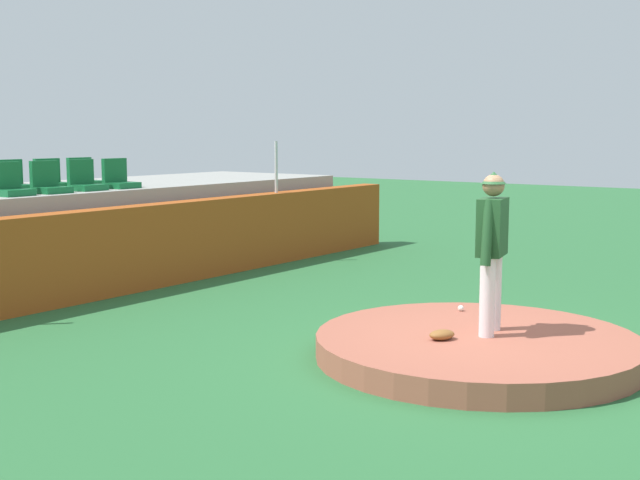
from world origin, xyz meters
name	(u,v)px	position (x,y,z in m)	size (l,w,h in m)	color
ground_plane	(477,359)	(0.00, 0.00, 0.00)	(60.00, 60.00, 0.00)	#2A6635
pitchers_mound	(477,347)	(0.00, 0.00, 0.13)	(3.59, 3.59, 0.26)	#A05542
pitcher	(492,240)	(0.18, -0.06, 1.31)	(0.79, 0.36, 1.81)	white
baseball	(461,308)	(1.03, 0.72, 0.30)	(0.07, 0.07, 0.07)	white
fielding_glove	(442,335)	(-0.41, 0.23, 0.32)	(0.30, 0.20, 0.11)	brown
brick_barrier	(109,252)	(0.00, 6.16, 0.67)	(14.98, 0.40, 1.35)	#A24919
fence_post_right	(276,167)	(4.08, 6.16, 1.84)	(0.06, 0.06, 0.99)	silver
bleacher_platform	(27,235)	(0.00, 8.25, 0.78)	(13.18, 3.30, 1.56)	#999992
stadium_chair_0	(10,185)	(-1.02, 7.11, 1.71)	(0.48, 0.44, 0.50)	#136231
stadium_chair_1	(49,183)	(-0.35, 7.11, 1.71)	(0.48, 0.44, 0.50)	#136231
stadium_chair_2	(85,181)	(0.37, 7.15, 1.71)	(0.48, 0.44, 0.50)	#136231
stadium_chair_3	(119,179)	(1.06, 7.14, 1.71)	(0.48, 0.44, 0.50)	#136231
stadium_chair_5	(13,181)	(-0.36, 8.03, 1.71)	(0.48, 0.44, 0.50)	#136231
stadium_chair_6	(51,179)	(0.34, 8.00, 1.71)	(0.48, 0.44, 0.50)	#136231
stadium_chair_7	(83,177)	(1.02, 8.02, 1.71)	(0.48, 0.44, 0.50)	#136231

